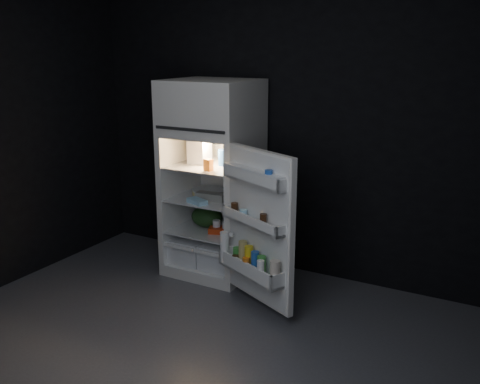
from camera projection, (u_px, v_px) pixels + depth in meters
The scene contains 17 objects.
floor at pixel (183, 350), 3.74m from camera, with size 4.00×3.40×0.00m, color #4F4F55.
wall_back at pixel (287, 127), 4.82m from camera, with size 4.00×0.00×2.70m, color black.
refrigerator at pixel (214, 172), 4.86m from camera, with size 0.76×0.71×1.78m.
fridge_door at pixel (257, 230), 4.14m from camera, with size 0.73×0.48×1.22m.
milk_jug at pixel (199, 151), 4.83m from camera, with size 0.17×0.17×0.24m, color white.
mayo_jar at pixel (225, 157), 4.78m from camera, with size 0.12×0.12×0.14m, color #1E4EA7.
jam_jar at pixel (237, 160), 4.70m from camera, with size 0.09×0.09×0.13m, color #331C0E.
amber_bottle at pixel (192, 148), 4.99m from camera, with size 0.07×0.07×0.22m, color #B0841C.
small_carton at pixel (208, 165), 4.58m from camera, with size 0.07×0.05×0.10m, color orange.
egg_carton at pixel (211, 197), 4.77m from camera, with size 0.27×0.10×0.07m, color gray.
pie at pixel (209, 192), 4.97m from camera, with size 0.31×0.31×0.04m, color tan.
flat_package at pixel (197, 201), 4.68m from camera, with size 0.19×0.10×0.04m, color #9BD3EF.
wrapped_pkg at pixel (241, 194), 4.88m from camera, with size 0.13×0.11×0.05m, color beige.
produce_bag at pixel (207, 217), 4.98m from camera, with size 0.30×0.25×0.20m, color #193815.
yogurt_tray at pixel (222, 230), 4.83m from camera, with size 0.24×0.13×0.05m, color #B9300F.
small_can_red at pixel (240, 222), 4.99m from camera, with size 0.07×0.07×0.09m, color #B9300F.
small_can_silver at pixel (247, 223), 4.97m from camera, with size 0.07×0.07×0.09m, color white.
Camera 1 is at (1.95, -2.71, 2.06)m, focal length 40.00 mm.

